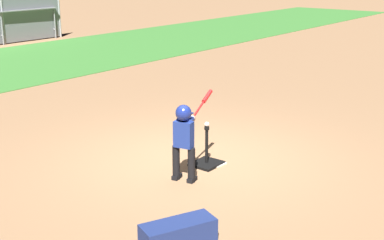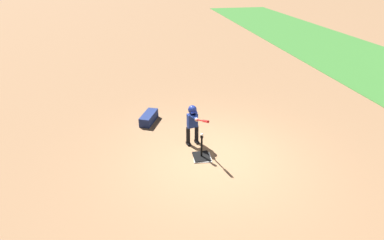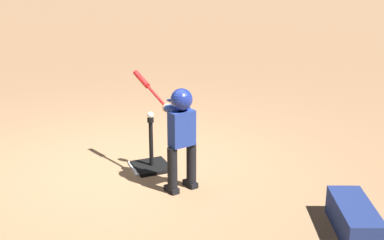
{
  "view_description": "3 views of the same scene",
  "coord_description": "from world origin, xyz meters",
  "px_view_note": "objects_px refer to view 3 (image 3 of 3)",
  "views": [
    {
      "loc": [
        -6.37,
        -4.91,
        3.03
      ],
      "look_at": [
        -0.62,
        -0.42,
        0.87
      ],
      "focal_mm": 50.0,
      "sensor_mm": 36.0,
      "label": 1
    },
    {
      "loc": [
        6.01,
        -1.64,
        4.33
      ],
      "look_at": [
        -0.63,
        -0.46,
        0.8
      ],
      "focal_mm": 28.0,
      "sensor_mm": 36.0,
      "label": 2
    },
    {
      "loc": [
        -5.7,
        1.54,
        2.47
      ],
      "look_at": [
        -0.59,
        -0.62,
        0.7
      ],
      "focal_mm": 50.0,
      "sensor_mm": 36.0,
      "label": 3
    }
  ],
  "objects_px": {
    "batter_child": "(180,126)",
    "baseball": "(150,115)",
    "equipment_bag": "(354,219)",
    "batting_tee": "(152,162)"
  },
  "relations": [
    {
      "from": "baseball",
      "to": "batting_tee",
      "type": "bearing_deg",
      "value": -90.0
    },
    {
      "from": "batting_tee",
      "to": "baseball",
      "type": "height_order",
      "value": "baseball"
    },
    {
      "from": "equipment_bag",
      "to": "batting_tee",
      "type": "bearing_deg",
      "value": 52.67
    },
    {
      "from": "batter_child",
      "to": "baseball",
      "type": "distance_m",
      "value": 0.67
    },
    {
      "from": "batter_child",
      "to": "equipment_bag",
      "type": "relative_size",
      "value": 1.37
    },
    {
      "from": "batter_child",
      "to": "equipment_bag",
      "type": "bearing_deg",
      "value": -143.62
    },
    {
      "from": "batting_tee",
      "to": "batter_child",
      "type": "bearing_deg",
      "value": -171.35
    },
    {
      "from": "baseball",
      "to": "equipment_bag",
      "type": "distance_m",
      "value": 2.53
    },
    {
      "from": "baseball",
      "to": "equipment_bag",
      "type": "relative_size",
      "value": 0.09
    },
    {
      "from": "batter_child",
      "to": "baseball",
      "type": "xyz_separation_m",
      "value": [
        0.66,
        0.1,
        -0.06
      ]
    }
  ]
}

